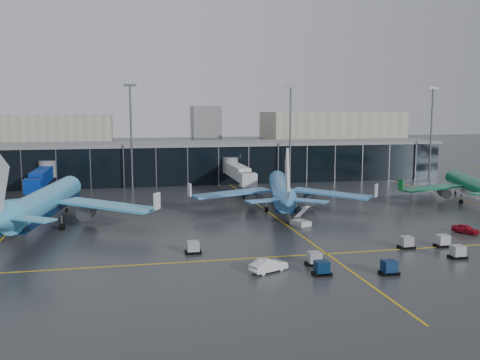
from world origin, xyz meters
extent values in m
plane|color=#282B2D|center=(0.00, 0.00, 0.00)|extent=(600.00, 600.00, 0.00)
cube|color=black|center=(0.00, 62.00, 5.00)|extent=(140.00, 16.00, 10.00)
cube|color=slate|center=(0.00, 62.00, 10.30)|extent=(142.00, 17.00, 0.80)
cylinder|color=#595B60|center=(-35.00, 53.50, 5.20)|extent=(4.00, 4.00, 4.00)
cube|color=navy|center=(-35.00, 40.00, 4.40)|extent=(3.00, 24.00, 3.00)
cylinder|color=#595B60|center=(-35.00, 32.50, 1.30)|extent=(1.00, 1.00, 2.60)
cylinder|color=#595B60|center=(10.00, 53.50, 5.20)|extent=(4.00, 4.00, 4.00)
cube|color=silver|center=(10.00, 40.00, 4.40)|extent=(3.00, 24.00, 3.00)
cylinder|color=#595B60|center=(10.00, 32.50, 1.30)|extent=(1.00, 1.00, 2.60)
cylinder|color=#595B60|center=(-15.00, 50.00, 12.50)|extent=(0.50, 0.50, 25.00)
cube|color=#595B60|center=(-15.00, 50.00, 25.20)|extent=(3.00, 0.40, 0.60)
cylinder|color=#595B60|center=(25.00, 50.00, 12.50)|extent=(0.50, 0.50, 25.00)
cube|color=#595B60|center=(25.00, 50.00, 25.20)|extent=(3.00, 0.40, 0.60)
cylinder|color=#595B60|center=(65.00, 50.00, 12.50)|extent=(0.50, 0.50, 25.00)
cube|color=#595B60|center=(65.00, 50.00, 25.20)|extent=(3.00, 0.40, 0.60)
cube|color=#B2AD99|center=(120.00, 260.00, 9.00)|extent=(90.00, 42.00, 18.00)
cube|color=#B2AD99|center=(-60.00, 280.00, 8.00)|extent=(70.00, 38.00, 16.00)
cube|color=#B2AD99|center=(40.00, 300.00, 11.00)|extent=(20.00, 20.00, 22.00)
cube|color=gold|center=(-35.00, 20.00, 0.01)|extent=(0.30, 120.00, 0.02)
cube|color=gold|center=(10.00, 20.00, 0.01)|extent=(0.30, 120.00, 0.02)
cube|color=gold|center=(55.00, 20.00, 0.01)|extent=(0.30, 120.00, 0.02)
cube|color=gold|center=(10.00, -15.00, 0.01)|extent=(220.00, 0.30, 0.02)
cube|color=black|center=(22.04, -14.59, 0.18)|extent=(2.20, 1.50, 0.36)
cube|color=gray|center=(22.04, -14.59, 0.95)|extent=(1.60, 1.50, 1.50)
cube|color=black|center=(26.03, -20.66, 0.18)|extent=(2.20, 1.50, 0.36)
cube|color=#909498|center=(26.03, -20.66, 0.95)|extent=(1.60, 1.50, 1.50)
cube|color=black|center=(27.56, -14.87, 0.18)|extent=(2.20, 1.50, 0.36)
cube|color=#9C9FA5|center=(27.56, -14.87, 0.95)|extent=(1.60, 1.50, 1.50)
cube|color=black|center=(5.97, -23.77, 0.18)|extent=(2.20, 1.50, 0.36)
cube|color=#051D40|center=(5.97, -23.77, 0.95)|extent=(1.60, 1.50, 1.50)
cube|color=black|center=(6.53, -19.71, 0.18)|extent=(2.20, 1.50, 0.36)
cube|color=#92949A|center=(6.53, -19.71, 0.95)|extent=(1.60, 1.50, 1.50)
cube|color=black|center=(-7.70, -11.03, 0.18)|extent=(2.20, 1.50, 0.36)
cube|color=#93979B|center=(-7.70, -11.03, 0.95)|extent=(1.60, 1.50, 1.50)
cube|color=black|center=(13.87, -25.22, 0.18)|extent=(2.20, 1.50, 0.36)
cube|color=#051A3F|center=(13.87, -25.22, 0.95)|extent=(1.60, 1.50, 1.50)
cube|color=silver|center=(12.31, 3.03, 0.40)|extent=(3.17, 3.76, 0.80)
cube|color=silver|center=(12.31, 3.03, 2.30)|extent=(2.48, 3.21, 2.29)
imported|color=maroon|center=(35.89, -8.12, 0.71)|extent=(3.46, 4.48, 1.43)
imported|color=silver|center=(0.18, -21.16, 0.81)|extent=(5.20, 3.66, 1.63)
camera|label=1|loc=(-16.21, -81.51, 19.39)|focal=40.00mm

